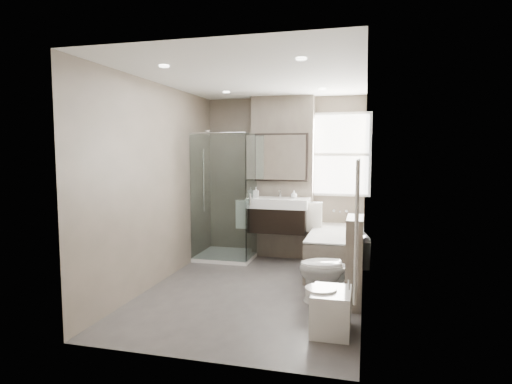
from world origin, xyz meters
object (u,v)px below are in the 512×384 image
(bathtub, at_px, (336,249))
(vanity, at_px, (278,215))
(toilet, at_px, (333,268))
(bidet, at_px, (331,310))

(bathtub, bearing_deg, vanity, 160.63)
(bathtub, relative_size, toilet, 2.04)
(vanity, bearing_deg, toilet, -59.32)
(bathtub, distance_m, bidet, 2.15)
(bathtub, relative_size, bidet, 3.04)
(bathtub, distance_m, toilet, 1.31)
(vanity, xyz_separation_m, toilet, (0.97, -1.64, -0.35))
(bathtub, height_order, bidet, bathtub)
(toilet, bearing_deg, vanity, -159.22)
(vanity, relative_size, bidet, 1.80)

